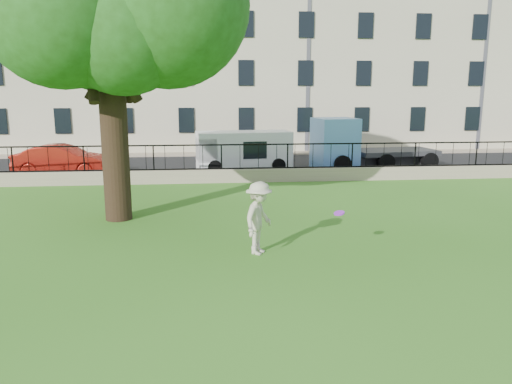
{
  "coord_description": "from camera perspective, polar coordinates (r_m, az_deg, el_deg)",
  "views": [
    {
      "loc": [
        -0.61,
        -10.23,
        4.06
      ],
      "look_at": [
        0.73,
        3.5,
        1.26
      ],
      "focal_mm": 35.0,
      "sensor_mm": 36.0,
      "label": 1
    }
  ],
  "objects": [
    {
      "name": "ground",
      "position": [
        11.02,
        -2.03,
        -10.13
      ],
      "size": [
        120.0,
        120.0,
        0.0
      ],
      "primitive_type": "plane",
      "color": "#316D1A",
      "rests_on": "ground"
    },
    {
      "name": "iron_railing",
      "position": [
        22.43,
        -3.97,
        4.01
      ],
      "size": [
        50.0,
        0.05,
        1.13
      ],
      "color": "black",
      "rests_on": "retaining_wall"
    },
    {
      "name": "man",
      "position": [
        12.53,
        0.35,
        -3.0
      ],
      "size": [
        1.19,
        1.38,
        1.85
      ],
      "primitive_type": "imported",
      "rotation": [
        0.0,
        0.0,
        1.05
      ],
      "color": "beige",
      "rests_on": "ground"
    },
    {
      "name": "blue_truck",
      "position": [
        27.22,
        13.3,
        5.45
      ],
      "size": [
        6.65,
        3.09,
        2.69
      ],
      "primitive_type": "cube",
      "rotation": [
        0.0,
        0.0,
        0.13
      ],
      "color": "#619AE3",
      "rests_on": "street"
    },
    {
      "name": "frisbee",
      "position": [
        12.49,
        9.49,
        -2.39
      ],
      "size": [
        0.35,
        0.36,
        0.12
      ],
      "primitive_type": "cylinder",
      "rotation": [
        0.21,
        -0.14,
        -0.42
      ],
      "color": "purple"
    },
    {
      "name": "building_row",
      "position": [
        37.91,
        -4.81,
        15.77
      ],
      "size": [
        56.4,
        10.4,
        13.8
      ],
      "color": "beige",
      "rests_on": "ground"
    },
    {
      "name": "street",
      "position": [
        27.24,
        -4.23,
        2.89
      ],
      "size": [
        60.0,
        9.0,
        0.01
      ],
      "primitive_type": "cube",
      "color": "black",
      "rests_on": "ground"
    },
    {
      "name": "white_van",
      "position": [
        25.88,
        -1.41,
        4.7
      ],
      "size": [
        4.97,
        2.4,
        2.01
      ],
      "primitive_type": "cube",
      "rotation": [
        0.0,
        0.0,
        0.11
      ],
      "color": "white",
      "rests_on": "street"
    },
    {
      "name": "sidewalk",
      "position": [
        32.39,
        -4.46,
        4.35
      ],
      "size": [
        60.0,
        1.4,
        0.12
      ],
      "primitive_type": "cube",
      "color": "gray",
      "rests_on": "ground"
    },
    {
      "name": "retaining_wall",
      "position": [
        22.56,
        -3.94,
        1.86
      ],
      "size": [
        50.0,
        0.4,
        0.6
      ],
      "primitive_type": "cube",
      "color": "gray",
      "rests_on": "ground"
    },
    {
      "name": "red_sedan",
      "position": [
        26.04,
        -21.22,
        3.4
      ],
      "size": [
        4.67,
        2.01,
        1.5
      ],
      "primitive_type": "imported",
      "rotation": [
        0.0,
        0.0,
        1.48
      ],
      "color": "#AF2015",
      "rests_on": "street"
    }
  ]
}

